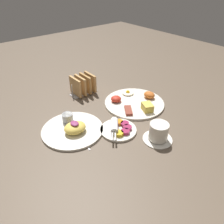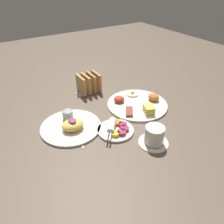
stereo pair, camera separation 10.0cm
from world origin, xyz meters
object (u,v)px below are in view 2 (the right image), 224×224
Objects in this scene: plate_condiments at (116,129)px; toast_rack at (89,84)px; coffee_cup at (154,136)px; plate_breakfast at (138,104)px; plate_foreground at (71,125)px.

plate_condiments is 1.08× the size of toast_rack.
coffee_cup reaches higher than plate_condiments.
plate_breakfast is 1.16× the size of plate_foreground.
coffee_cup reaches higher than plate_breakfast.
plate_foreground is 1.77× the size of toast_rack.
coffee_cup is (0.14, 0.09, 0.02)m from plate_condiments.
plate_breakfast is 0.30m from toast_rack.
plate_breakfast is at bearing 88.03° from plate_foreground.
toast_rack is at bearing -178.60° from coffee_cup.
plate_breakfast reaches higher than plate_condiments.
toast_rack is 0.52m from coffee_cup.
plate_condiments is at bearing 49.82° from plate_foreground.
plate_foreground reaches higher than plate_condiments.
toast_rack is at bearing -152.49° from plate_breakfast.
toast_rack reaches higher than plate_condiments.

